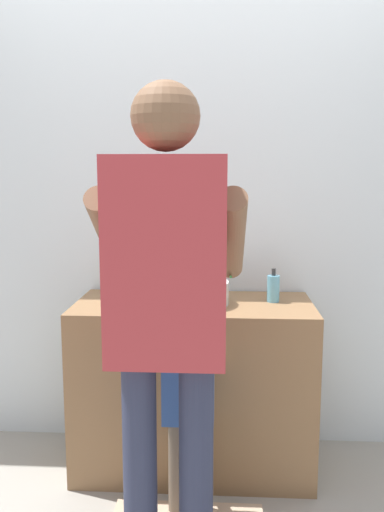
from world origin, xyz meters
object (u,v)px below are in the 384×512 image
at_px(soap_bottle, 273,288).
at_px(toothbrush_cup, 114,290).
at_px(adult_parent, 167,291).
at_px(child_toddler, 188,391).

bearing_deg(soap_bottle, toothbrush_cup, -177.21).
bearing_deg(soap_bottle, adult_parent, -119.60).
distance_m(child_toddler, adult_parent, 0.60).
xyz_separation_m(soap_bottle, adult_parent, (-0.44, -0.77, 0.15)).
height_order(child_toddler, adult_parent, adult_parent).
height_order(toothbrush_cup, adult_parent, adult_parent).
distance_m(toothbrush_cup, soap_bottle, 0.78).
relative_size(toothbrush_cup, child_toddler, 0.22).
xyz_separation_m(child_toddler, adult_parent, (-0.05, -0.32, 0.50)).
bearing_deg(toothbrush_cup, soap_bottle, 2.79).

